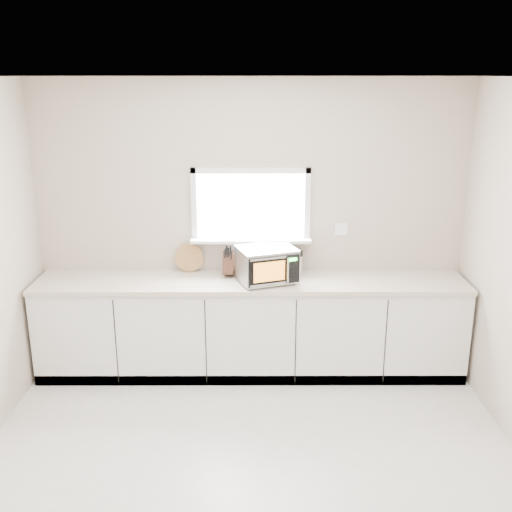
{
  "coord_description": "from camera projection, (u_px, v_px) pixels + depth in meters",
  "views": [
    {
      "loc": [
        0.04,
        -3.46,
        2.72
      ],
      "look_at": [
        0.05,
        1.55,
        1.19
      ],
      "focal_mm": 42.0,
      "sensor_mm": 36.0,
      "label": 1
    }
  ],
  "objects": [
    {
      "name": "ground",
      "position": [
        250.0,
        487.0,
        4.11
      ],
      "size": [
        4.0,
        4.0,
        0.0
      ],
      "primitive_type": "plane",
      "color": "beige",
      "rests_on": "ground"
    },
    {
      "name": "microwave",
      "position": [
        267.0,
        264.0,
        5.36
      ],
      "size": [
        0.59,
        0.52,
        0.32
      ],
      "rotation": [
        0.0,
        0.0,
        0.34
      ],
      "color": "black",
      "rests_on": "countertop"
    },
    {
      "name": "cabinets",
      "position": [
        251.0,
        328.0,
        5.6
      ],
      "size": [
        3.92,
        0.6,
        0.88
      ],
      "primitive_type": "cube",
      "color": "silver",
      "rests_on": "ground"
    },
    {
      "name": "knife_block",
      "position": [
        229.0,
        262.0,
        5.54
      ],
      "size": [
        0.12,
        0.22,
        0.3
      ],
      "rotation": [
        0.0,
        0.0,
        -0.12
      ],
      "color": "#442718",
      "rests_on": "countertop"
    },
    {
      "name": "countertop",
      "position": [
        251.0,
        282.0,
        5.46
      ],
      "size": [
        3.92,
        0.64,
        0.04
      ],
      "primitive_type": "cube",
      "color": "beige",
      "rests_on": "cabinets"
    },
    {
      "name": "cutting_board",
      "position": [
        189.0,
        258.0,
        5.65
      ],
      "size": [
        0.27,
        0.06,
        0.27
      ],
      "primitive_type": "cylinder",
      "rotation": [
        1.4,
        0.0,
        0.0
      ],
      "color": "#A67A40",
      "rests_on": "countertop"
    },
    {
      "name": "back_wall",
      "position": [
        251.0,
        224.0,
        5.62
      ],
      "size": [
        4.0,
        0.17,
        2.7
      ],
      "color": "#B8A992",
      "rests_on": "ground"
    },
    {
      "name": "coffee_grinder",
      "position": [
        296.0,
        263.0,
        5.57
      ],
      "size": [
        0.16,
        0.16,
        0.23
      ],
      "rotation": [
        0.0,
        0.0,
        0.24
      ],
      "color": "silver",
      "rests_on": "countertop"
    }
  ]
}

